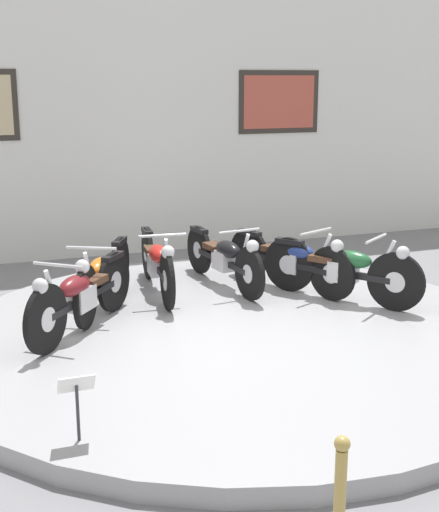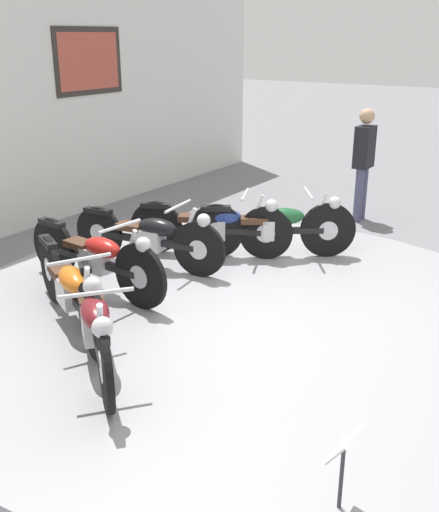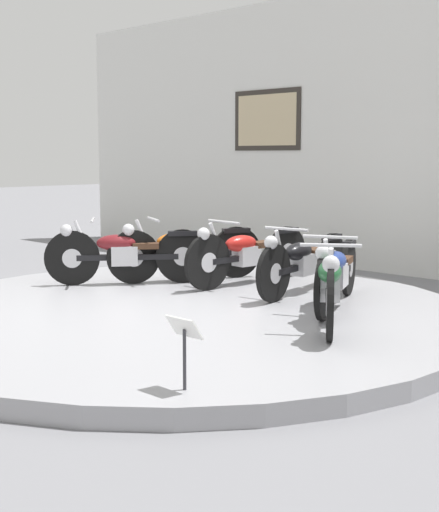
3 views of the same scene
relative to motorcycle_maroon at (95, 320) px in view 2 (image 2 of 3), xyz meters
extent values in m
plane|color=slate|center=(1.51, -0.45, -0.56)|extent=(60.00, 60.00, 0.00)
cylinder|color=#99999E|center=(1.51, -0.45, -0.48)|extent=(5.99, 5.99, 0.16)
cube|color=#2D2823|center=(3.91, 3.79, 1.76)|extent=(1.40, 0.02, 1.00)
cube|color=#B24C3D|center=(3.91, 3.78, 1.76)|extent=(1.24, 0.02, 0.84)
cylinder|color=black|center=(-0.40, -0.49, -0.06)|extent=(0.47, 0.55, 0.67)
cylinder|color=silver|center=(-0.40, -0.49, -0.06)|extent=(0.20, 0.22, 0.23)
cylinder|color=black|center=(0.45, 0.55, -0.06)|extent=(0.47, 0.55, 0.67)
cylinder|color=silver|center=(0.45, 0.55, -0.06)|extent=(0.20, 0.22, 0.23)
cube|color=black|center=(0.03, 0.03, -0.06)|extent=(0.84, 1.00, 0.07)
cube|color=silver|center=(0.00, 0.00, -0.04)|extent=(0.36, 0.37, 0.24)
ellipsoid|color=maroon|center=(-0.06, -0.08, 0.12)|extent=(0.48, 0.51, 0.20)
cube|color=#472D1E|center=(0.17, 0.20, 0.08)|extent=(0.36, 0.37, 0.07)
cube|color=black|center=(0.45, 0.55, 0.22)|extent=(0.31, 0.34, 0.06)
cylinder|color=silver|center=(-0.31, -0.38, 0.14)|extent=(0.19, 0.22, 0.54)
cylinder|color=silver|center=(-0.24, -0.29, 0.40)|extent=(0.44, 0.37, 0.03)
sphere|color=silver|center=(-0.44, -0.54, 0.28)|extent=(0.15, 0.15, 0.15)
cylinder|color=black|center=(0.07, 0.09, -0.06)|extent=(0.36, 0.62, 0.67)
cylinder|color=silver|center=(0.07, 0.09, -0.06)|extent=(0.17, 0.24, 0.23)
cylinder|color=black|center=(0.69, 1.29, -0.06)|extent=(0.36, 0.62, 0.67)
cylinder|color=silver|center=(0.69, 1.29, -0.06)|extent=(0.17, 0.24, 0.23)
cube|color=black|center=(0.38, 0.69, -0.06)|extent=(0.63, 1.13, 0.07)
cube|color=silver|center=(0.36, 0.65, -0.04)|extent=(0.33, 0.38, 0.24)
ellipsoid|color=#D16619|center=(0.31, 0.56, 0.12)|extent=(0.42, 0.53, 0.20)
cube|color=#472D1E|center=(0.48, 0.88, 0.08)|extent=(0.33, 0.38, 0.07)
cube|color=black|center=(0.69, 1.29, 0.22)|extent=(0.25, 0.37, 0.06)
cylinder|color=silver|center=(0.13, 0.22, 0.14)|extent=(0.15, 0.24, 0.54)
cylinder|color=silver|center=(0.18, 0.32, 0.40)|extent=(0.49, 0.28, 0.03)
sphere|color=silver|center=(0.04, 0.03, 0.28)|extent=(0.15, 0.15, 0.15)
cylinder|color=black|center=(1.03, 0.41, -0.07)|extent=(0.11, 0.67, 0.67)
cylinder|color=silver|center=(1.03, 0.41, -0.07)|extent=(0.09, 0.24, 0.23)
cylinder|color=black|center=(1.15, 1.75, -0.07)|extent=(0.11, 0.67, 0.67)
cylinder|color=silver|center=(1.15, 1.75, -0.07)|extent=(0.09, 0.24, 0.23)
cube|color=black|center=(1.09, 1.08, -0.07)|extent=(0.18, 1.24, 0.07)
cube|color=silver|center=(1.09, 1.04, -0.05)|extent=(0.23, 0.34, 0.24)
ellipsoid|color=red|center=(1.08, 0.94, 0.11)|extent=(0.26, 0.50, 0.20)
cube|color=#472D1E|center=(1.11, 1.30, 0.07)|extent=(0.23, 0.34, 0.07)
cube|color=black|center=(1.15, 1.75, 0.22)|extent=(0.13, 0.37, 0.06)
cylinder|color=silver|center=(1.04, 0.55, 0.13)|extent=(0.07, 0.25, 0.54)
cylinder|color=silver|center=(1.05, 0.66, 0.39)|extent=(0.54, 0.08, 0.03)
sphere|color=silver|center=(1.03, 0.35, 0.27)|extent=(0.15, 0.15, 0.15)
cylinder|color=black|center=(2.02, 0.41, -0.08)|extent=(0.13, 0.63, 0.63)
cylinder|color=silver|center=(2.02, 0.41, -0.08)|extent=(0.09, 0.23, 0.22)
cylinder|color=black|center=(1.85, 1.75, -0.08)|extent=(0.13, 0.63, 0.63)
cylinder|color=silver|center=(1.85, 1.75, -0.08)|extent=(0.09, 0.23, 0.22)
cube|color=black|center=(1.94, 1.08, -0.08)|extent=(0.23, 1.24, 0.07)
cube|color=silver|center=(1.94, 1.04, -0.06)|extent=(0.24, 0.34, 0.24)
ellipsoid|color=black|center=(1.96, 0.94, 0.10)|extent=(0.28, 0.50, 0.20)
cube|color=#472D1E|center=(1.91, 1.30, 0.06)|extent=(0.24, 0.34, 0.07)
cube|color=black|center=(1.85, 1.75, 0.19)|extent=(0.14, 0.37, 0.06)
cylinder|color=silver|center=(2.01, 0.56, 0.12)|extent=(0.08, 0.25, 0.54)
cylinder|color=silver|center=(1.99, 0.66, 0.38)|extent=(0.54, 0.10, 0.03)
sphere|color=silver|center=(2.03, 0.35, 0.26)|extent=(0.15, 0.15, 0.15)
cylinder|color=black|center=(2.92, 0.07, -0.08)|extent=(0.30, 0.61, 0.64)
cylinder|color=silver|center=(2.92, 0.07, -0.08)|extent=(0.15, 0.23, 0.23)
cylinder|color=black|center=(2.39, 1.31, -0.08)|extent=(0.30, 0.61, 0.64)
cylinder|color=silver|center=(2.39, 1.31, -0.08)|extent=(0.15, 0.23, 0.23)
cube|color=black|center=(2.65, 0.69, -0.08)|extent=(0.55, 1.17, 0.07)
cube|color=silver|center=(2.67, 0.65, -0.06)|extent=(0.31, 0.37, 0.24)
ellipsoid|color=navy|center=(2.71, 0.56, 0.10)|extent=(0.39, 0.53, 0.20)
cube|color=#472D1E|center=(2.57, 0.89, 0.06)|extent=(0.31, 0.37, 0.07)
cube|color=black|center=(2.39, 1.31, 0.20)|extent=(0.23, 0.37, 0.06)
cylinder|color=silver|center=(2.86, 0.20, 0.12)|extent=(0.14, 0.25, 0.54)
cylinder|color=silver|center=(2.82, 0.30, 0.38)|extent=(0.51, 0.24, 0.03)
sphere|color=silver|center=(2.94, 0.01, 0.26)|extent=(0.15, 0.15, 0.15)
cylinder|color=black|center=(3.39, -0.52, -0.06)|extent=(0.43, 0.58, 0.67)
cylinder|color=silver|center=(3.39, -0.52, -0.06)|extent=(0.19, 0.23, 0.23)
cylinder|color=black|center=(2.61, 0.58, -0.06)|extent=(0.43, 0.58, 0.67)
cylinder|color=silver|center=(2.61, 0.58, -0.06)|extent=(0.19, 0.23, 0.23)
cube|color=black|center=(3.00, 0.03, -0.06)|extent=(0.78, 1.05, 0.07)
cube|color=silver|center=(3.03, 0.00, -0.04)|extent=(0.35, 0.38, 0.24)
ellipsoid|color=#1E562D|center=(3.08, -0.08, 0.12)|extent=(0.46, 0.52, 0.20)
cube|color=#472D1E|center=(2.88, 0.21, 0.08)|extent=(0.35, 0.38, 0.07)
cube|color=black|center=(2.61, 0.58, 0.22)|extent=(0.29, 0.35, 0.06)
cylinder|color=silver|center=(3.31, -0.40, 0.14)|extent=(0.18, 0.23, 0.54)
cylinder|color=silver|center=(3.25, -0.31, 0.40)|extent=(0.46, 0.34, 0.03)
sphere|color=silver|center=(3.43, -0.57, 0.28)|extent=(0.15, 0.15, 0.15)
cylinder|color=#333338|center=(-0.40, -2.28, -0.19)|extent=(0.02, 0.02, 0.42)
cube|color=white|center=(-0.40, -2.28, 0.04)|extent=(0.26, 0.11, 0.15)
cylinder|color=#4C4C6B|center=(5.52, -0.10, -0.15)|extent=(0.13, 0.13, 0.82)
cylinder|color=#4C4C6B|center=(5.68, -0.10, -0.15)|extent=(0.13, 0.13, 0.82)
cube|color=black|center=(5.60, -0.10, 0.57)|extent=(0.36, 0.22, 0.62)
sphere|color=tan|center=(5.60, -0.10, 1.02)|extent=(0.22, 0.22, 0.22)
camera|label=1|loc=(-1.04, -6.97, 2.11)|focal=50.00mm
camera|label=2|loc=(-3.04, -3.20, 2.14)|focal=42.00mm
camera|label=3|loc=(6.80, -5.50, 1.18)|focal=50.00mm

